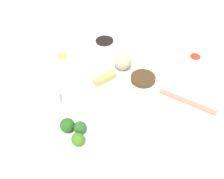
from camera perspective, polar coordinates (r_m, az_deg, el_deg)
tabletop at (r=1.04m, az=2.60°, el=0.96°), size 2.20×2.20×0.02m
main_plate at (r=1.03m, az=2.60°, el=1.69°), size 0.29×0.29×0.02m
rice_scoop at (r=1.06m, az=2.41°, el=6.30°), size 0.07×0.07×0.07m
spring_roll at (r=1.01m, az=-1.66°, el=2.43°), size 0.10×0.04×0.03m
crab_rangoon_wonton at (r=0.97m, az=2.91°, el=-0.84°), size 0.07×0.07×0.01m
stir_fry_heap at (r=1.03m, az=6.86°, el=2.42°), size 0.10×0.10×0.02m
broccoli_plate at (r=0.88m, az=-7.25°, el=-9.55°), size 0.19×0.19×0.01m
broccoli_floret_0 at (r=0.83m, az=-7.53°, el=-10.87°), size 0.04×0.04×0.04m
broccoli_floret_1 at (r=0.85m, az=-7.08°, el=-8.36°), size 0.04×0.04×0.04m
broccoli_floret_2 at (r=0.86m, az=-9.86°, el=-7.79°), size 0.05×0.05×0.05m
soy_sauce_bowl at (r=1.21m, az=-1.65°, el=9.97°), size 0.10×0.10×0.03m
soy_sauce_bowl_liquid at (r=1.20m, az=-1.67°, el=10.71°), size 0.08×0.08×0.00m
sauce_ramekin_sweet_and_sour at (r=1.18m, az=17.74°, el=6.36°), size 0.05×0.05×0.03m
sauce_ramekin_sweet_and_sour_liquid at (r=1.17m, az=17.91°, el=6.96°), size 0.04×0.04×0.00m
sauce_ramekin_hot_mustard at (r=1.15m, az=-10.76°, el=6.59°), size 0.05×0.05×0.03m
sauce_ramekin_hot_mustard_liquid at (r=1.14m, az=-10.87°, el=7.21°), size 0.04×0.04×0.00m
teacup at (r=0.97m, az=-13.51°, el=-1.81°), size 0.07×0.07×0.06m
chopsticks_pair at (r=1.00m, az=16.31°, el=-2.63°), size 0.12×0.20×0.01m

